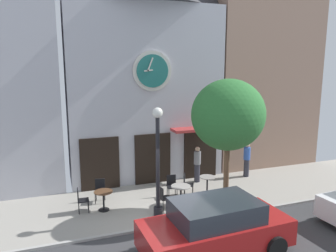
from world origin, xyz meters
name	(u,v)px	position (x,y,z in m)	size (l,w,h in m)	color
ground_plane	(179,232)	(0.00, -0.42, -0.02)	(25.07, 9.22, 0.13)	#9E998E
clock_building	(145,64)	(0.51, 5.26, 5.38)	(7.14, 3.43, 10.38)	#B2B2BC
neighbor_building_right	(259,27)	(7.12, 5.94, 7.38)	(5.92, 3.52, 14.75)	#9E7A66
street_lamp	(158,163)	(-0.32, 0.81, 1.99)	(0.36, 0.36, 3.92)	black
street_tree	(228,115)	(2.23, 0.53, 3.57)	(2.69, 2.42, 4.86)	brown
cafe_table_center_right	(104,197)	(-2.06, 1.98, 0.52)	(0.69, 0.69, 0.74)	black
cafe_table_rightmost	(181,191)	(0.82, 1.47, 0.56)	(0.76, 0.76, 0.76)	black
cafe_table_center	(207,182)	(2.25, 2.08, 0.51)	(0.64, 0.64, 0.76)	black
cafe_chair_facing_street	(172,184)	(0.76, 2.34, 0.53)	(0.45, 0.45, 0.90)	black
cafe_chair_under_awning	(81,199)	(-2.87, 2.10, 0.53)	(0.42, 0.42, 0.90)	black
cafe_chair_mid_row	(100,189)	(-2.07, 2.85, 0.53)	(0.48, 0.48, 0.90)	black
cafe_chair_facing_wall	(187,183)	(1.40, 2.28, 0.53)	(0.54, 0.54, 0.90)	black
cafe_chair_near_tree	(163,196)	(0.02, 1.27, 0.53)	(0.46, 0.46, 0.90)	black
pedestrian_grey	(197,164)	(2.48, 3.58, 0.86)	(0.45, 0.45, 1.67)	#2D2D38
pedestrian_blue	(247,159)	(5.06, 3.45, 0.86)	(0.40, 0.40, 1.67)	#2D2D38
parked_car_red	(215,227)	(0.54, -1.84, 0.76)	(4.37, 2.16, 1.55)	maroon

